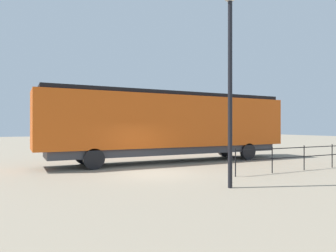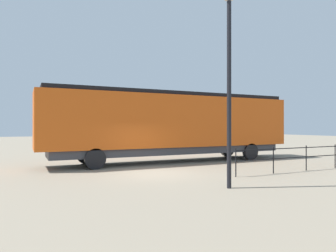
{
  "view_description": "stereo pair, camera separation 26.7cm",
  "coord_description": "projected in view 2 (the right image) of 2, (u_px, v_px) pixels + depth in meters",
  "views": [
    {
      "loc": [
        13.13,
        -5.88,
        2.25
      ],
      "look_at": [
        1.33,
        0.1,
        2.26
      ],
      "focal_mm": 32.2,
      "sensor_mm": 36.0,
      "label": 1
    },
    {
      "loc": [
        13.25,
        -5.64,
        2.25
      ],
      "look_at": [
        1.33,
        0.1,
        2.26
      ],
      "focal_mm": 32.2,
      "sensor_mm": 36.0,
      "label": 2
    }
  ],
  "objects": [
    {
      "name": "ground_plane",
      "position": [
        154.0,
        173.0,
        14.38
      ],
      "size": [
        120.0,
        120.0,
        0.0
      ],
      "primitive_type": "plane",
      "color": "gray"
    },
    {
      "name": "locomotive",
      "position": [
        180.0,
        123.0,
        19.31
      ],
      "size": [
        2.86,
        16.18,
        4.37
      ],
      "color": "#D15114",
      "rests_on": "ground_plane"
    },
    {
      "name": "lamp_post",
      "position": [
        229.0,
        44.0,
        10.93
      ],
      "size": [
        0.56,
        0.56,
        7.36
      ],
      "color": "black",
      "rests_on": "ground_plane"
    },
    {
      "name": "platform_fence",
      "position": [
        321.0,
        153.0,
        15.75
      ],
      "size": [
        0.05,
        11.18,
        1.27
      ],
      "color": "black",
      "rests_on": "ground_plane"
    }
  ]
}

